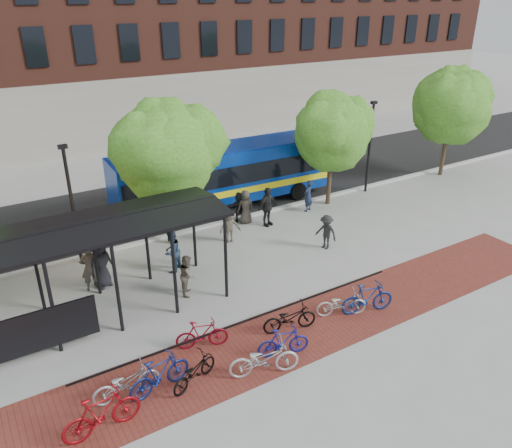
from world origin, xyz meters
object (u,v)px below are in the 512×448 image
bike_11 (367,298)px  pedestrian_0 (101,264)px  tree_d (452,102)px  bike_8 (290,318)px  pedestrian_2 (172,251)px  bus_shelter (65,244)px  tree_c (333,129)px  bike_1 (101,414)px  pedestrian_6 (245,207)px  bike_4 (194,371)px  pedestrian_5 (239,207)px  lamp_post_left (72,203)px  tree_b (167,147)px  pedestrian_9 (326,232)px  bike_5 (202,334)px  lamp_post_right (370,145)px  bike_3 (159,374)px  pedestrian_4 (267,207)px  bike_10 (341,304)px  pedestrian_1 (89,267)px  pedestrian_7 (308,196)px  bike_6 (264,359)px  bike_7 (283,342)px  pedestrian_3 (230,227)px  pedestrian_8 (188,275)px  bus (225,172)px  bike_2 (126,382)px

bike_11 → pedestrian_0: (-7.46, 6.65, 0.39)m
tree_d → bike_8: tree_d is taller
bike_11 → pedestrian_2: 7.89m
pedestrian_0 → pedestrian_2: size_ratio=1.08×
bus_shelter → pedestrian_0: size_ratio=5.43×
tree_c → bike_8: size_ratio=3.17×
bike_8 → pedestrian_2: 6.03m
bike_1 → pedestrian_6: (9.71, 9.28, 0.22)m
tree_d → bike_11: tree_d is taller
bike_4 → pedestrian_5: pedestrian_5 is taller
lamp_post_left → tree_b: bearing=-3.5°
tree_b → pedestrian_9: size_ratio=4.06×
bike_5 → lamp_post_right: bearing=-41.8°
bike_3 → pedestrian_6: size_ratio=1.15×
bike_3 → pedestrian_4: size_ratio=1.00×
tree_c → bike_10: size_ratio=3.30×
tree_c → pedestrian_0: size_ratio=3.04×
bike_10 → pedestrian_6: bearing=15.8°
pedestrian_1 → tree_c: bearing=-170.4°
pedestrian_1 → pedestrian_7: 11.76m
tree_d → pedestrian_5: (-14.31, 0.45, -3.70)m
lamp_post_right → bike_8: (-11.20, -8.38, -2.26)m
bike_4 → bike_5: (0.92, 1.36, 0.06)m
lamp_post_left → pedestrian_7: size_ratio=3.04×
lamp_post_left → bike_6: 10.40m
tree_c → bike_1: bearing=-148.4°
pedestrian_5 → bike_3: bearing=59.4°
pedestrian_2 → bike_7: bearing=58.8°
lamp_post_right → bike_5: 16.18m
pedestrian_3 → pedestrian_6: bearing=52.5°
bike_1 → bike_11: bearing=-90.5°
bike_7 → bike_10: size_ratio=0.93×
pedestrian_7 → tree_c: bearing=165.2°
bike_6 → pedestrian_2: bearing=17.5°
bike_11 → pedestrian_2: pedestrian_2 is taller
pedestrian_8 → tree_d: bearing=-48.9°
pedestrian_2 → bus: bearing=-174.4°
pedestrian_1 → pedestrian_2: 3.20m
bus_shelter → pedestrian_0: 3.04m
bike_5 → pedestrian_2: pedestrian_2 is taller
bike_2 → lamp_post_right: bearing=-62.6°
pedestrian_2 → pedestrian_3: (3.27, 1.06, -0.13)m
tree_c → lamp_post_left: bearing=178.9°
bike_7 → pedestrian_3: pedestrian_3 is taller
bike_6 → pedestrian_0: 7.89m
bus → bike_7: size_ratio=7.14×
tree_c → bike_4: tree_c is taller
tree_b → bike_2: 10.39m
bike_2 → lamp_post_left: bearing=-5.0°
bike_11 → pedestrian_5: (0.04, 9.16, 0.18)m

